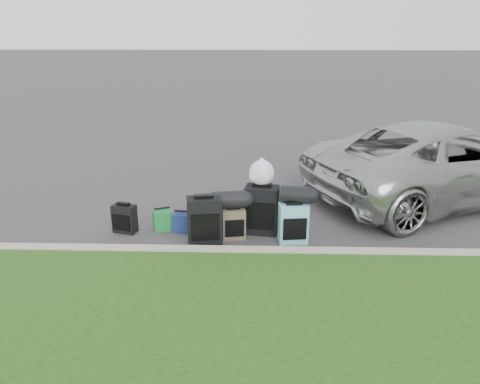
{
  "coord_description": "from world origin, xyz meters",
  "views": [
    {
      "loc": [
        0.11,
        -6.8,
        3.04
      ],
      "look_at": [
        -0.1,
        0.2,
        0.55
      ],
      "focal_mm": 35.0,
      "sensor_mm": 36.0,
      "label": 1
    }
  ],
  "objects_px": {
    "suv": "(444,161)",
    "suitcase_large_black_left": "(204,221)",
    "suitcase_small_black": "(125,219)",
    "suitcase_olive": "(234,224)",
    "tote_green": "(163,220)",
    "tote_navy": "(183,222)",
    "suitcase_teal": "(293,223)",
    "suitcase_large_black_right": "(262,210)"
  },
  "relations": [
    {
      "from": "suitcase_large_black_left",
      "to": "suitcase_large_black_right",
      "type": "height_order",
      "value": "suitcase_large_black_right"
    },
    {
      "from": "suitcase_small_black",
      "to": "suitcase_large_black_left",
      "type": "relative_size",
      "value": 0.62
    },
    {
      "from": "suitcase_teal",
      "to": "tote_green",
      "type": "xyz_separation_m",
      "value": [
        -2.02,
        0.41,
        -0.14
      ]
    },
    {
      "from": "suitcase_olive",
      "to": "tote_navy",
      "type": "xyz_separation_m",
      "value": [
        -0.8,
        0.23,
        -0.09
      ]
    },
    {
      "from": "suv",
      "to": "suitcase_teal",
      "type": "xyz_separation_m",
      "value": [
        -2.88,
        -1.99,
        -0.41
      ]
    },
    {
      "from": "suitcase_olive",
      "to": "suitcase_large_black_right",
      "type": "bearing_deg",
      "value": 17.72
    },
    {
      "from": "tote_green",
      "to": "tote_navy",
      "type": "height_order",
      "value": "tote_green"
    },
    {
      "from": "suv",
      "to": "suitcase_olive",
      "type": "distance_m",
      "value": 4.24
    },
    {
      "from": "tote_navy",
      "to": "suitcase_large_black_left",
      "type": "bearing_deg",
      "value": -39.74
    },
    {
      "from": "suv",
      "to": "suitcase_small_black",
      "type": "relative_size",
      "value": 11.53
    },
    {
      "from": "suitcase_teal",
      "to": "suitcase_large_black_right",
      "type": "distance_m",
      "value": 0.57
    },
    {
      "from": "suitcase_small_black",
      "to": "suitcase_olive",
      "type": "bearing_deg",
      "value": 10.48
    },
    {
      "from": "tote_navy",
      "to": "suitcase_small_black",
      "type": "bearing_deg",
      "value": -169.54
    },
    {
      "from": "suitcase_olive",
      "to": "suitcase_large_black_right",
      "type": "relative_size",
      "value": 0.63
    },
    {
      "from": "suitcase_large_black_left",
      "to": "suitcase_large_black_right",
      "type": "distance_m",
      "value": 0.93
    },
    {
      "from": "suv",
      "to": "suitcase_large_black_left",
      "type": "relative_size",
      "value": 7.19
    },
    {
      "from": "suitcase_small_black",
      "to": "tote_green",
      "type": "xyz_separation_m",
      "value": [
        0.57,
        0.12,
        -0.06
      ]
    },
    {
      "from": "tote_green",
      "to": "tote_navy",
      "type": "distance_m",
      "value": 0.34
    },
    {
      "from": "suitcase_large_black_right",
      "to": "tote_navy",
      "type": "relative_size",
      "value": 2.53
    },
    {
      "from": "suitcase_olive",
      "to": "tote_green",
      "type": "distance_m",
      "value": 1.17
    },
    {
      "from": "tote_green",
      "to": "tote_navy",
      "type": "xyz_separation_m",
      "value": [
        0.33,
        -0.06,
        -0.01
      ]
    },
    {
      "from": "suitcase_large_black_right",
      "to": "suv",
      "type": "bearing_deg",
      "value": 36.08
    },
    {
      "from": "suv",
      "to": "suitcase_large_black_left",
      "type": "xyz_separation_m",
      "value": [
        -4.19,
        -2.06,
        -0.35
      ]
    },
    {
      "from": "suitcase_large_black_right",
      "to": "tote_navy",
      "type": "bearing_deg",
      "value": -170.73
    },
    {
      "from": "suitcase_small_black",
      "to": "suitcase_olive",
      "type": "height_order",
      "value": "suitcase_olive"
    },
    {
      "from": "suitcase_olive",
      "to": "suitcase_large_black_right",
      "type": "distance_m",
      "value": 0.5
    },
    {
      "from": "suv",
      "to": "suitcase_large_black_left",
      "type": "height_order",
      "value": "suv"
    },
    {
      "from": "suitcase_teal",
      "to": "tote_navy",
      "type": "bearing_deg",
      "value": 162.22
    },
    {
      "from": "suitcase_olive",
      "to": "suitcase_teal",
      "type": "bearing_deg",
      "value": -17.1
    },
    {
      "from": "suitcase_large_black_right",
      "to": "tote_green",
      "type": "relative_size",
      "value": 2.39
    },
    {
      "from": "suitcase_small_black",
      "to": "suitcase_large_black_left",
      "type": "height_order",
      "value": "suitcase_large_black_left"
    },
    {
      "from": "suv",
      "to": "suitcase_small_black",
      "type": "distance_m",
      "value": 5.75
    },
    {
      "from": "suitcase_large_black_right",
      "to": "tote_green",
      "type": "distance_m",
      "value": 1.57
    },
    {
      "from": "suitcase_large_black_right",
      "to": "tote_navy",
      "type": "xyz_separation_m",
      "value": [
        -1.23,
        0.01,
        -0.23
      ]
    },
    {
      "from": "suitcase_large_black_left",
      "to": "suitcase_olive",
      "type": "bearing_deg",
      "value": 13.31
    },
    {
      "from": "suitcase_small_black",
      "to": "tote_green",
      "type": "height_order",
      "value": "suitcase_small_black"
    },
    {
      "from": "suitcase_large_black_left",
      "to": "tote_navy",
      "type": "relative_size",
      "value": 2.38
    },
    {
      "from": "suitcase_olive",
      "to": "suitcase_large_black_right",
      "type": "height_order",
      "value": "suitcase_large_black_right"
    },
    {
      "from": "tote_green",
      "to": "suv",
      "type": "bearing_deg",
      "value": -2.87
    },
    {
      "from": "suitcase_large_black_left",
      "to": "suitcase_large_black_right",
      "type": "relative_size",
      "value": 0.94
    },
    {
      "from": "suitcase_small_black",
      "to": "suitcase_olive",
      "type": "relative_size",
      "value": 0.94
    },
    {
      "from": "suitcase_large_black_left",
      "to": "tote_green",
      "type": "height_order",
      "value": "suitcase_large_black_left"
    }
  ]
}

